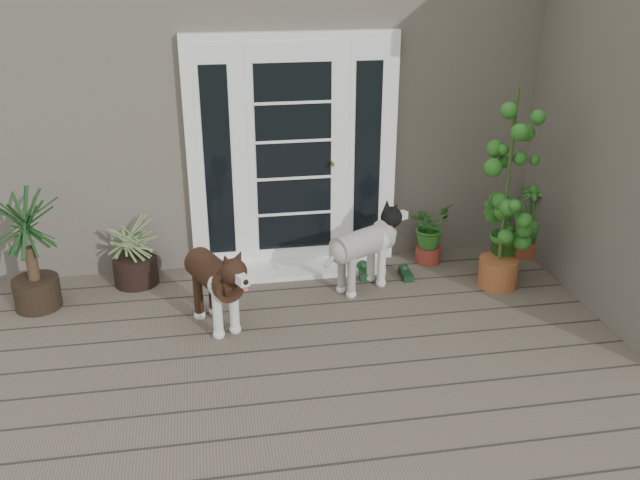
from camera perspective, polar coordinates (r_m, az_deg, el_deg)
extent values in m
cube|color=#6B5B4C|center=(4.90, 3.95, -12.98)|extent=(6.20, 4.60, 0.12)
cube|color=#665E54|center=(8.27, -2.81, 13.28)|extent=(7.40, 4.00, 3.10)
cube|color=white|center=(6.34, -2.22, 7.02)|extent=(1.90, 0.14, 2.15)
cube|color=white|center=(6.52, -1.84, -2.37)|extent=(1.60, 0.40, 0.05)
imported|color=#1D5518|center=(6.70, 8.93, 0.20)|extent=(0.55, 0.55, 0.50)
imported|color=#1B6122|center=(6.49, 14.51, -0.71)|extent=(0.54, 0.54, 0.58)
imported|color=#255618|center=(7.06, 16.87, 1.20)|extent=(0.42, 0.42, 0.63)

